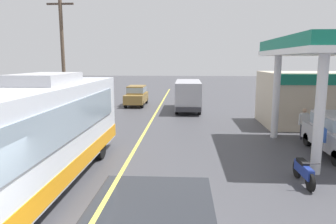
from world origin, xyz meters
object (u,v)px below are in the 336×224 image
(coach_bus_main, at_px, (35,138))
(minibus_opposing_lane, at_px, (188,93))
(pedestrian_near_pump, at_px, (304,122))
(motorcycle_parked_forecourt, at_px, (304,171))
(car_trailing_behind_bus, at_px, (137,95))
(pedestrian_by_shop, at_px, (319,139))

(coach_bus_main, bearing_deg, minibus_opposing_lane, 73.43)
(coach_bus_main, xyz_separation_m, pedestrian_near_pump, (10.90, 7.09, -0.79))
(motorcycle_parked_forecourt, xyz_separation_m, car_trailing_behind_bus, (-8.54, 18.07, 0.57))
(coach_bus_main, bearing_deg, motorcycle_parked_forecourt, 6.66)
(coach_bus_main, relative_size, pedestrian_near_pump, 6.65)
(pedestrian_near_pump, xyz_separation_m, car_trailing_behind_bus, (-10.75, 12.00, 0.08))
(car_trailing_behind_bus, bearing_deg, motorcycle_parked_forecourt, -64.71)
(motorcycle_parked_forecourt, bearing_deg, car_trailing_behind_bus, 115.29)
(motorcycle_parked_forecourt, xyz_separation_m, pedestrian_near_pump, (2.21, 6.08, 0.49))
(minibus_opposing_lane, relative_size, pedestrian_near_pump, 3.69)
(motorcycle_parked_forecourt, height_order, car_trailing_behind_bus, car_trailing_behind_bus)
(pedestrian_near_pump, bearing_deg, coach_bus_main, -146.96)
(motorcycle_parked_forecourt, bearing_deg, pedestrian_by_shop, 58.62)
(coach_bus_main, distance_m, pedestrian_by_shop, 10.81)
(coach_bus_main, bearing_deg, pedestrian_by_shop, 18.87)
(motorcycle_parked_forecourt, height_order, pedestrian_by_shop, pedestrian_by_shop)
(motorcycle_parked_forecourt, relative_size, pedestrian_by_shop, 1.08)
(coach_bus_main, distance_m, pedestrian_near_pump, 13.03)
(pedestrian_near_pump, bearing_deg, minibus_opposing_lane, 122.60)
(pedestrian_by_shop, bearing_deg, coach_bus_main, -161.13)
(coach_bus_main, height_order, car_trailing_behind_bus, coach_bus_main)
(car_trailing_behind_bus, bearing_deg, pedestrian_by_shop, -57.22)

